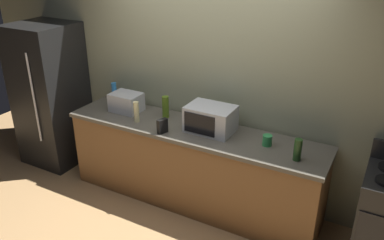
{
  "coord_description": "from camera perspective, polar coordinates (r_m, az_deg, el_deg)",
  "views": [
    {
      "loc": [
        1.79,
        -2.86,
        2.69
      ],
      "look_at": [
        0.0,
        0.4,
        1.0
      ],
      "focal_mm": 37.01,
      "sensor_mm": 36.0,
      "label": 1
    }
  ],
  "objects": [
    {
      "name": "ground_plane",
      "position": [
        4.31,
        -2.64,
        -14.16
      ],
      "size": [
        8.0,
        8.0,
        0.0
      ],
      "primitive_type": "plane",
      "color": "#A87F51"
    },
    {
      "name": "back_wall",
      "position": [
        4.3,
        2.65,
        6.25
      ],
      "size": [
        6.4,
        0.1,
        2.7
      ],
      "primitive_type": "cube",
      "color": "gray",
      "rests_on": "ground_plane"
    },
    {
      "name": "counter_run",
      "position": [
        4.34,
        0.0,
        -6.61
      ],
      "size": [
        2.84,
        0.64,
        0.9
      ],
      "color": "brown",
      "rests_on": "ground_plane"
    },
    {
      "name": "refrigerator",
      "position": [
        5.34,
        -19.69,
        3.4
      ],
      "size": [
        0.72,
        0.73,
        1.8
      ],
      "color": "black",
      "rests_on": "ground_plane"
    },
    {
      "name": "microwave",
      "position": [
        4.03,
        2.69,
        0.16
      ],
      "size": [
        0.48,
        0.35,
        0.27
      ],
      "color": "#B7BABF",
      "rests_on": "counter_run"
    },
    {
      "name": "toaster_oven",
      "position": [
        4.59,
        -9.44,
        2.54
      ],
      "size": [
        0.34,
        0.26,
        0.21
      ],
      "primitive_type": "cube",
      "color": "#B7BABF",
      "rests_on": "counter_run"
    },
    {
      "name": "cordless_phone",
      "position": [
        4.02,
        -4.29,
        -0.87
      ],
      "size": [
        0.08,
        0.12,
        0.15
      ],
      "primitive_type": "cube",
      "rotation": [
        0.0,
        0.0,
        -0.34
      ],
      "color": "black",
      "rests_on": "counter_run"
    },
    {
      "name": "bottle_wine",
      "position": [
        3.63,
        14.98,
        -4.16
      ],
      "size": [
        0.07,
        0.07,
        0.21
      ],
      "primitive_type": "cylinder",
      "color": "#1E3F19",
      "rests_on": "counter_run"
    },
    {
      "name": "bottle_olive_oil",
      "position": [
        4.36,
        -3.84,
        1.9
      ],
      "size": [
        0.07,
        0.07,
        0.24
      ],
      "primitive_type": "cylinder",
      "color": "#4C6B19",
      "rests_on": "counter_run"
    },
    {
      "name": "bottle_spray_cleaner",
      "position": [
        4.88,
        -11.12,
        3.95
      ],
      "size": [
        0.06,
        0.06,
        0.24
      ],
      "primitive_type": "cylinder",
      "color": "#338CE5",
      "rests_on": "counter_run"
    },
    {
      "name": "bottle_hand_soap",
      "position": [
        4.28,
        -8.02,
        1.17
      ],
      "size": [
        0.06,
        0.06,
        0.23
      ],
      "primitive_type": "cylinder",
      "color": "beige",
      "rests_on": "counter_run"
    },
    {
      "name": "mug_green",
      "position": [
        3.84,
        10.78,
        -2.9
      ],
      "size": [
        0.09,
        0.09,
        0.11
      ],
      "primitive_type": "cylinder",
      "color": "#2D8C47",
      "rests_on": "counter_run"
    }
  ]
}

